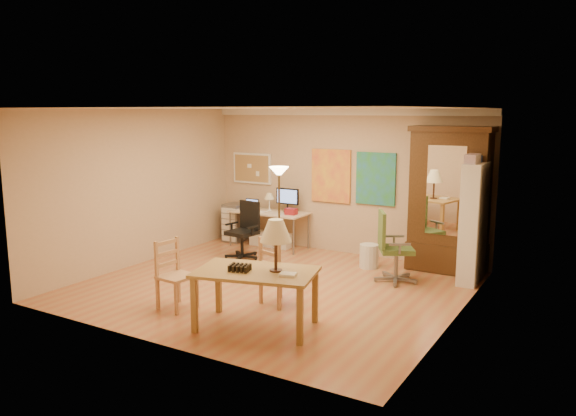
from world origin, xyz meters
The scene contains 16 objects.
floor centered at (0.00, 0.00, 0.00)m, with size 5.50×5.50×0.00m, color #AC613D.
crown_molding centered at (0.00, 2.46, 2.64)m, with size 5.50×0.08×0.12m, color white.
corkboard centered at (-2.05, 2.47, 1.50)m, with size 0.90×0.04×0.62m, color #987947.
art_panel_left centered at (-0.25, 2.47, 1.45)m, with size 0.80×0.04×1.00m, color yellow.
art_panel_right centered at (0.65, 2.47, 1.45)m, with size 0.75×0.04×0.95m, color teal.
dining_table centered at (0.77, -1.46, 0.87)m, with size 1.63×1.21×1.37m.
ladder_chair_back centered at (0.49, -0.65, 0.45)m, with size 0.55×0.54×0.96m.
ladder_chair_left centered at (-0.64, -1.47, 0.44)m, with size 0.46×0.48×0.95m.
torchiere_lamp centered at (-0.30, 0.67, 1.42)m, with size 0.32×0.32×1.77m.
computer_desk centered at (-1.40, 2.16, 0.43)m, with size 1.56×0.68×1.18m.
office_chair_black centered at (-1.37, 1.17, 0.28)m, with size 0.64×0.64×1.03m.
office_chair_green centered at (1.50, 1.19, 0.30)m, with size 0.70×0.69×1.12m.
drawer_cart centered at (-2.31, 2.20, 0.39)m, with size 0.39×0.47×0.78m.
armoire centered at (2.05, 2.24, 1.05)m, with size 1.32×0.62×2.42m.
bookshelf centered at (2.55, 1.80, 0.94)m, with size 0.28×0.75×1.88m.
wastebin centered at (0.86, 1.74, 0.20)m, with size 0.33×0.33×0.41m, color silver.
Camera 1 is at (4.41, -7.01, 2.66)m, focal length 35.00 mm.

